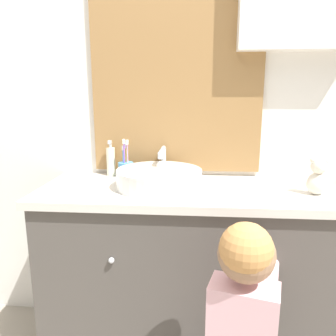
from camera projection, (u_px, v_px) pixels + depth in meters
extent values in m
cube|color=silver|center=(191.00, 93.00, 1.64)|extent=(3.20, 0.06, 2.50)
cube|color=olive|center=(176.00, 80.00, 1.59)|extent=(0.84, 0.02, 0.90)
cube|color=#B2C1CC|center=(176.00, 80.00, 1.59)|extent=(0.78, 0.01, 0.84)
cube|color=#4C4742|center=(188.00, 276.00, 1.55)|extent=(1.28, 0.47, 0.80)
cube|color=beige|center=(189.00, 192.00, 1.46)|extent=(1.32, 0.51, 0.03)
sphere|color=silver|center=(111.00, 260.00, 1.29)|extent=(0.02, 0.02, 0.02)
sphere|color=silver|center=(265.00, 267.00, 1.24)|extent=(0.02, 0.02, 0.02)
cylinder|color=white|center=(159.00, 178.00, 1.45)|extent=(0.38, 0.38, 0.08)
cylinder|color=silver|center=(159.00, 170.00, 1.45)|extent=(0.31, 0.31, 0.01)
cylinder|color=silver|center=(164.00, 162.00, 1.65)|extent=(0.02, 0.02, 0.15)
cylinder|color=silver|center=(162.00, 151.00, 1.56)|extent=(0.02, 0.17, 0.02)
cylinder|color=silver|center=(160.00, 156.00, 1.48)|extent=(0.02, 0.02, 0.02)
sphere|color=white|center=(184.00, 169.00, 1.65)|extent=(0.05, 0.05, 0.05)
cylinder|color=#4C93C6|center=(126.00, 170.00, 1.63)|extent=(0.07, 0.07, 0.08)
cylinder|color=pink|center=(128.00, 158.00, 1.61)|extent=(0.01, 0.01, 0.18)
cube|color=white|center=(127.00, 142.00, 1.59)|extent=(0.01, 0.02, 0.02)
cylinder|color=#E5CC4C|center=(126.00, 159.00, 1.63)|extent=(0.01, 0.01, 0.16)
cube|color=white|center=(126.00, 146.00, 1.61)|extent=(0.01, 0.02, 0.02)
cylinder|color=#3884DB|center=(123.00, 161.00, 1.62)|extent=(0.01, 0.01, 0.15)
cube|color=white|center=(123.00, 148.00, 1.61)|extent=(0.01, 0.02, 0.02)
cylinder|color=#8E56B7|center=(124.00, 158.00, 1.60)|extent=(0.01, 0.01, 0.18)
cube|color=white|center=(124.00, 141.00, 1.58)|extent=(0.01, 0.02, 0.02)
cylinder|color=beige|center=(111.00, 162.00, 1.66)|extent=(0.04, 0.04, 0.14)
cylinder|color=silver|center=(110.00, 146.00, 1.64)|extent=(0.01, 0.01, 0.02)
cube|color=silver|center=(110.00, 142.00, 1.63)|extent=(0.02, 0.02, 0.02)
cube|color=beige|center=(242.00, 334.00, 1.04)|extent=(0.23, 0.17, 0.34)
sphere|color=#997051|center=(246.00, 254.00, 0.98)|extent=(0.17, 0.17, 0.17)
sphere|color=tan|center=(246.00, 249.00, 0.96)|extent=(0.16, 0.16, 0.16)
cylinder|color=beige|center=(271.00, 277.00, 1.16)|extent=(0.11, 0.26, 0.05)
cylinder|color=#E5CC4C|center=(274.00, 251.00, 1.27)|extent=(0.02, 0.05, 0.12)
ellipsoid|color=beige|center=(317.00, 184.00, 1.35)|extent=(0.09, 0.07, 0.09)
sphere|color=beige|center=(319.00, 166.00, 1.33)|extent=(0.06, 0.06, 0.06)
sphere|color=beige|center=(313.00, 160.00, 1.33)|extent=(0.02, 0.02, 0.02)
sphere|color=beige|center=(325.00, 161.00, 1.32)|extent=(0.02, 0.02, 0.02)
sphere|color=silver|center=(321.00, 169.00, 1.31)|extent=(0.02, 0.02, 0.02)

